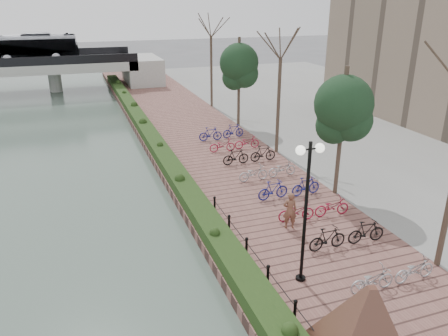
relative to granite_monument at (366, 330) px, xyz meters
name	(u,v)px	position (x,y,z in m)	size (l,w,h in m)	color
promenade	(212,155)	(1.83, 18.85, -1.62)	(8.00, 75.00, 0.50)	brown
inland_pavement	(407,132)	(17.83, 18.85, -1.62)	(24.00, 75.00, 0.50)	gray
hedge	(154,141)	(-1.57, 21.35, -1.07)	(1.10, 56.00, 0.60)	#1B3112
chain_fence	(281,292)	(-0.77, 3.35, -1.02)	(0.10, 14.10, 0.70)	black
granite_monument	(366,330)	(0.00, 0.00, 0.00)	(4.90, 4.90, 2.69)	#4D2A21
lamppost	(308,184)	(0.47, 4.22, 2.35)	(1.02, 0.32, 5.19)	black
motorcycle	(378,324)	(1.18, 0.91, -0.87)	(0.49, 1.58, 0.98)	black
pedestrian	(290,210)	(1.83, 7.77, -0.52)	(0.61, 0.40, 1.69)	brown
bicycle_parking	(279,179)	(3.33, 11.92, -0.89)	(2.40, 19.89, 1.00)	#AAABAF
street_trees	(304,116)	(5.83, 14.03, 1.82)	(3.20, 37.12, 6.80)	#3C2D23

